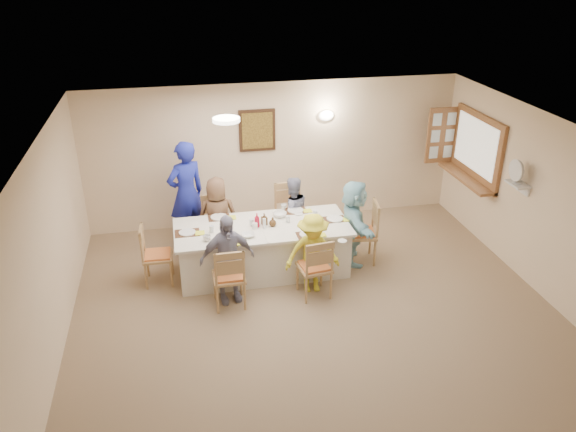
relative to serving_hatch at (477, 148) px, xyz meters
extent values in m
plane|color=#77644D|center=(-3.21, -2.40, -1.50)|extent=(7.00, 7.00, 0.00)
plane|color=beige|center=(-3.21, 1.10, -0.25)|extent=(6.50, 0.00, 6.50)
plane|color=beige|center=(-6.46, -2.40, -0.25)|extent=(0.00, 7.00, 7.00)
plane|color=beige|center=(0.04, -2.40, -0.25)|extent=(0.00, 7.00, 7.00)
plane|color=white|center=(-3.21, -2.40, 1.00)|extent=(7.00, 7.00, 0.00)
cube|color=#3F2616|center=(-3.51, 1.07, 0.20)|extent=(0.62, 0.04, 0.72)
cube|color=black|center=(-3.51, 1.05, 0.20)|extent=(0.52, 0.02, 0.62)
ellipsoid|color=white|center=(-2.31, 1.04, 0.40)|extent=(0.26, 0.09, 0.18)
cylinder|color=white|center=(-4.21, -0.90, 0.97)|extent=(0.36, 0.36, 0.05)
cube|color=#9C6539|center=(0.00, 0.00, 0.00)|extent=(0.06, 1.50, 1.15)
cube|color=#9C6539|center=(-0.12, 0.00, -0.53)|extent=(0.30, 1.50, 0.05)
cube|color=#9C6539|center=(-0.26, 0.76, 0.00)|extent=(0.55, 0.04, 1.00)
cube|color=white|center=(-0.08, -1.35, -0.10)|extent=(0.22, 0.36, 0.03)
cube|color=silver|center=(-3.73, -0.67, -1.12)|extent=(2.59, 1.10, 0.76)
imported|color=brown|center=(-4.33, 0.01, -0.85)|extent=(0.66, 0.45, 1.31)
imported|color=gray|center=(-3.13, 0.01, -0.89)|extent=(0.77, 0.69, 1.22)
imported|color=#8C8BA3|center=(-4.33, -1.35, -0.85)|extent=(0.87, 0.57, 1.31)
imported|color=yellow|center=(-3.13, -1.35, -0.90)|extent=(0.82, 0.53, 1.20)
imported|color=#A3E0EE|center=(-2.31, -0.67, -0.82)|extent=(1.35, 0.66, 1.36)
imported|color=#1D27A6|center=(-4.78, 0.48, -0.61)|extent=(0.99, 0.95, 1.78)
cube|color=#472B19|center=(-4.33, -1.09, -0.74)|extent=(0.35, 0.26, 0.01)
cylinder|color=white|center=(-4.33, -1.09, -0.73)|extent=(0.23, 0.23, 0.01)
cube|color=#F2FB34|center=(-4.15, -1.14, -0.73)|extent=(0.15, 0.15, 0.01)
cube|color=#472B19|center=(-3.13, -1.09, -0.74)|extent=(0.33, 0.25, 0.01)
cylinder|color=white|center=(-3.13, -1.09, -0.73)|extent=(0.25, 0.25, 0.02)
cube|color=#F2FB34|center=(-2.95, -1.14, -0.73)|extent=(0.13, 0.13, 0.01)
cube|color=#472B19|center=(-4.33, -0.25, -0.74)|extent=(0.33, 0.25, 0.01)
cylinder|color=white|center=(-4.33, -0.25, -0.73)|extent=(0.26, 0.26, 0.02)
cube|color=#F2FB34|center=(-4.15, -0.30, -0.73)|extent=(0.15, 0.15, 0.01)
cube|color=#472B19|center=(-3.13, -0.25, -0.74)|extent=(0.35, 0.26, 0.01)
cylinder|color=white|center=(-3.13, -0.25, -0.73)|extent=(0.25, 0.25, 0.02)
cube|color=#F2FB34|center=(-2.95, -0.30, -0.73)|extent=(0.13, 0.13, 0.01)
cube|color=#472B19|center=(-4.83, -0.67, -0.74)|extent=(0.35, 0.26, 0.01)
cylinder|color=white|center=(-4.83, -0.67, -0.73)|extent=(0.24, 0.24, 0.01)
cube|color=#F2FB34|center=(-4.65, -0.72, -0.73)|extent=(0.14, 0.14, 0.01)
cube|color=#472B19|center=(-2.61, -0.67, -0.74)|extent=(0.33, 0.24, 0.01)
cylinder|color=white|center=(-2.61, -0.67, -0.73)|extent=(0.25, 0.25, 0.02)
cube|color=#F2FB34|center=(-2.43, -0.72, -0.73)|extent=(0.14, 0.14, 0.01)
imported|color=white|center=(-4.57, -0.97, -0.70)|extent=(0.17, 0.17, 0.09)
imported|color=white|center=(-3.30, -0.16, -0.70)|extent=(0.10, 0.10, 0.09)
imported|color=white|center=(-3.98, -0.96, -0.72)|extent=(0.20, 0.20, 0.05)
imported|color=white|center=(-3.42, -0.40, -0.71)|extent=(0.32, 0.32, 0.07)
imported|color=#B00F29|center=(-3.81, -0.67, -0.63)|extent=(0.09, 0.09, 0.22)
imported|color=#482E13|center=(-3.69, -0.62, -0.65)|extent=(0.11, 0.11, 0.18)
imported|color=#482E13|center=(-3.58, -0.70, -0.67)|extent=(0.16, 0.16, 0.14)
cylinder|color=silver|center=(-3.88, -0.62, -0.68)|extent=(0.07, 0.07, 0.10)
camera|label=1|loc=(-4.88, -8.03, 2.98)|focal=35.00mm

